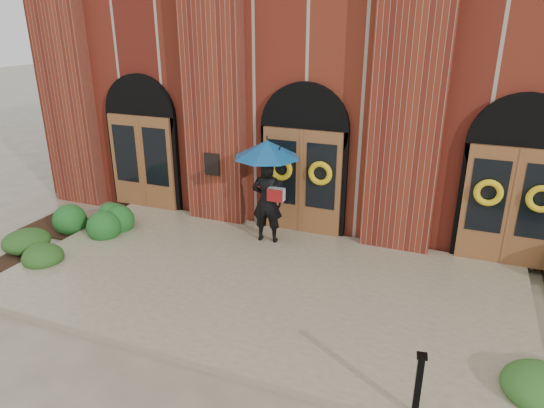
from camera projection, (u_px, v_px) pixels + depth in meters
The scene contains 7 objects.
ground at pixel (256, 289), 9.56m from camera, with size 90.00×90.00×0.00m, color gray.
landing at pixel (259, 282), 9.66m from camera, with size 10.00×5.30×0.15m, color tan.
church_building at pixel (362, 67), 15.92m from camera, with size 16.20×12.53×7.00m.
man_with_umbrella at pixel (267, 172), 10.74m from camera, with size 1.67×1.67×2.38m.
metal_post at pixel (418, 384), 6.15m from camera, with size 0.15×0.15×0.96m.
hedge_wall_left at pixel (81, 218), 12.07m from camera, with size 2.75×1.10×0.71m, color #1C541D.
hedge_front_left at pixel (31, 250), 10.63m from camera, with size 1.34×1.15×0.47m, color #244B19.
Camera 1 is at (3.39, -7.61, 4.99)m, focal length 32.00 mm.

